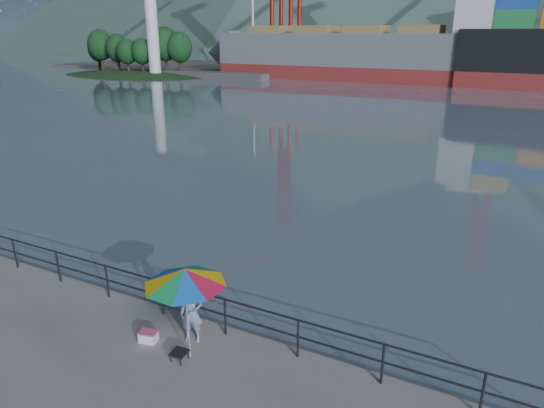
{
  "coord_description": "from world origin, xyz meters",
  "views": [
    {
      "loc": [
        8.84,
        -7.09,
        7.25
      ],
      "look_at": [
        2.11,
        6.0,
        2.0
      ],
      "focal_mm": 32.0,
      "sensor_mm": 36.0,
      "label": 1
    }
  ],
  "objects_px": {
    "fisherman": "(191,313)",
    "cooler_bag": "(149,337)",
    "beach_umbrella": "(185,277)",
    "bulk_carrier": "(385,53)"
  },
  "relations": [
    {
      "from": "fisherman",
      "to": "cooler_bag",
      "type": "relative_size",
      "value": 3.61
    },
    {
      "from": "cooler_bag",
      "to": "beach_umbrella",
      "type": "bearing_deg",
      "value": -12.73
    },
    {
      "from": "cooler_bag",
      "to": "fisherman",
      "type": "bearing_deg",
      "value": 18.79
    },
    {
      "from": "beach_umbrella",
      "to": "bulk_carrier",
      "type": "xyz_separation_m",
      "value": [
        -14.51,
        71.53,
        2.0
      ]
    },
    {
      "from": "beach_umbrella",
      "to": "cooler_bag",
      "type": "relative_size",
      "value": 5.69
    },
    {
      "from": "fisherman",
      "to": "cooler_bag",
      "type": "distance_m",
      "value": 1.27
    },
    {
      "from": "fisherman",
      "to": "beach_umbrella",
      "type": "height_order",
      "value": "beach_umbrella"
    },
    {
      "from": "fisherman",
      "to": "bulk_carrier",
      "type": "xyz_separation_m",
      "value": [
        -14.18,
        70.96,
        3.34
      ]
    },
    {
      "from": "fisherman",
      "to": "beach_umbrella",
      "type": "xyz_separation_m",
      "value": [
        0.33,
        -0.57,
        1.34
      ]
    },
    {
      "from": "beach_umbrella",
      "to": "bulk_carrier",
      "type": "distance_m",
      "value": 73.02
    }
  ]
}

